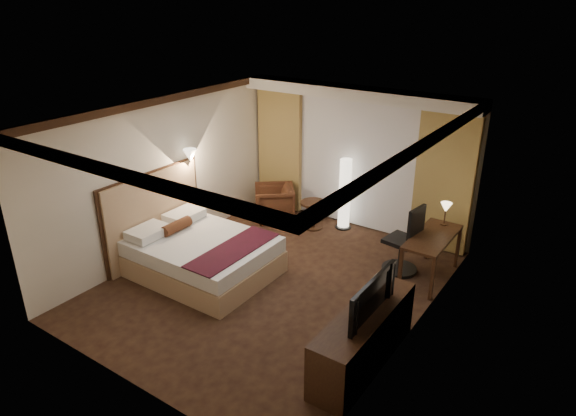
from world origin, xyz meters
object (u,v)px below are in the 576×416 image
Objects in this scene: floor_lamp at (345,194)px; dresser at (364,338)px; side_table at (313,215)px; television at (365,289)px; desk at (430,257)px; office_chair at (402,238)px; armchair at (274,201)px; bed at (203,256)px.

dresser is (2.08, -3.32, -0.33)m from floor_lamp.
side_table is 3.99m from television.
office_chair is at bearing -174.01° from desk.
side_table is 3.94m from dresser.
television reaches higher than dresser.
television reaches higher than armchair.
television reaches higher than bed.
armchair reaches higher than desk.
side_table is at bearing 40.55° from television.
floor_lamp is at bearing 156.43° from desk.
desk is at bearing -23.57° from floor_lamp.
floor_lamp reaches higher than television.
bed is at bearing -110.16° from floor_lamp.
bed is at bearing -135.46° from office_chair.
television is at bearing -58.27° from floor_lamp.
desk is at bearing 43.37° from armchair.
floor_lamp reaches higher than bed.
bed is 3.02m from floor_lamp.
desk is at bearing 0.66° from television.
office_chair reaches higher than dresser.
television is at bearing -69.60° from office_chair.
side_table is (0.86, 0.09, -0.11)m from armchair.
dresser is at bearing 10.93° from armchair.
dresser is at bearing -49.31° from side_table.
floor_lamp is 1.82m from office_chair.
dresser is 0.69m from television.
office_chair reaches higher than desk.
floor_lamp reaches higher than armchair.
side_table is 2.15m from office_chair.
office_chair is 2.45m from dresser.
armchair is 0.55× the size of floor_lamp.
bed is 3.22m from television.
floor_lamp is at bearing 157.62° from office_chair.
armchair is at bearing 139.77° from dresser.
bed is 3.16m from dresser.
bed is at bearing -102.58° from side_table.
desk is (3.37, -0.46, -0.01)m from armchair.
office_chair reaches higher than side_table.
armchair reaches higher than bed.
side_table is 0.50× the size of television.
floor_lamp is at bearing 69.84° from bed.
side_table is 0.42× the size of desk.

